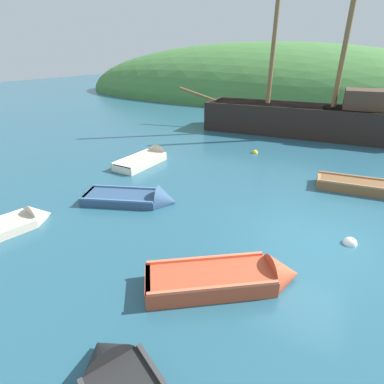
{
  "coord_description": "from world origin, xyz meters",
  "views": [
    {
      "loc": [
        0.07,
        -7.99,
        4.92
      ],
      "look_at": [
        -4.3,
        0.84,
        0.37
      ],
      "focal_mm": 28.08,
      "sensor_mm": 36.0,
      "label": 1
    }
  ],
  "objects_px": {
    "rowboat_near_dock": "(8,228)",
    "rowboat_center": "(371,189)",
    "sailing_ship": "(302,123)",
    "rowboat_outer_right": "(148,160)",
    "buoy_yellow": "(255,153)",
    "buoy_white": "(350,244)",
    "rowboat_portside": "(139,200)",
    "rowboat_far": "(232,280)"
  },
  "relations": [
    {
      "from": "rowboat_outer_right",
      "to": "buoy_white",
      "type": "distance_m",
      "value": 9.8
    },
    {
      "from": "rowboat_center",
      "to": "rowboat_outer_right",
      "type": "bearing_deg",
      "value": -179.58
    },
    {
      "from": "rowboat_far",
      "to": "rowboat_center",
      "type": "height_order",
      "value": "rowboat_far"
    },
    {
      "from": "rowboat_far",
      "to": "rowboat_outer_right",
      "type": "bearing_deg",
      "value": 101.96
    },
    {
      "from": "rowboat_portside",
      "to": "buoy_yellow",
      "type": "relative_size",
      "value": 10.26
    },
    {
      "from": "rowboat_portside",
      "to": "rowboat_far",
      "type": "bearing_deg",
      "value": -49.77
    },
    {
      "from": "rowboat_near_dock",
      "to": "buoy_yellow",
      "type": "distance_m",
      "value": 12.02
    },
    {
      "from": "rowboat_near_dock",
      "to": "rowboat_center",
      "type": "distance_m",
      "value": 12.93
    },
    {
      "from": "sailing_ship",
      "to": "rowboat_portside",
      "type": "xyz_separation_m",
      "value": [
        -3.76,
        -13.24,
        -0.66
      ]
    },
    {
      "from": "buoy_white",
      "to": "rowboat_outer_right",
      "type": "bearing_deg",
      "value": 159.45
    },
    {
      "from": "rowboat_near_dock",
      "to": "rowboat_portside",
      "type": "distance_m",
      "value": 4.18
    },
    {
      "from": "rowboat_center",
      "to": "buoy_yellow",
      "type": "height_order",
      "value": "rowboat_center"
    },
    {
      "from": "rowboat_outer_right",
      "to": "buoy_yellow",
      "type": "bearing_deg",
      "value": -44.81
    },
    {
      "from": "rowboat_outer_right",
      "to": "buoy_white",
      "type": "xyz_separation_m",
      "value": [
        9.18,
        -3.44,
        -0.11
      ]
    },
    {
      "from": "rowboat_portside",
      "to": "buoy_white",
      "type": "relative_size",
      "value": 9.21
    },
    {
      "from": "sailing_ship",
      "to": "rowboat_outer_right",
      "type": "xyz_separation_m",
      "value": [
        -6.0,
        -9.32,
        -0.63
      ]
    },
    {
      "from": "rowboat_near_dock",
      "to": "rowboat_far",
      "type": "xyz_separation_m",
      "value": [
        6.92,
        0.78,
        0.06
      ]
    },
    {
      "from": "rowboat_outer_right",
      "to": "rowboat_far",
      "type": "bearing_deg",
      "value": -129.73
    },
    {
      "from": "sailing_ship",
      "to": "rowboat_outer_right",
      "type": "bearing_deg",
      "value": 55.25
    },
    {
      "from": "buoy_yellow",
      "to": "rowboat_center",
      "type": "bearing_deg",
      "value": -28.66
    },
    {
      "from": "buoy_yellow",
      "to": "buoy_white",
      "type": "bearing_deg",
      "value": -56.62
    },
    {
      "from": "rowboat_center",
      "to": "buoy_white",
      "type": "relative_size",
      "value": 9.4
    },
    {
      "from": "rowboat_far",
      "to": "rowboat_portside",
      "type": "xyz_separation_m",
      "value": [
        -4.48,
        2.61,
        -0.07
      ]
    },
    {
      "from": "rowboat_far",
      "to": "rowboat_portside",
      "type": "bearing_deg",
      "value": 115.9
    },
    {
      "from": "rowboat_portside",
      "to": "sailing_ship",
      "type": "bearing_deg",
      "value": 54.56
    },
    {
      "from": "sailing_ship",
      "to": "rowboat_far",
      "type": "bearing_deg",
      "value": 90.6
    },
    {
      "from": "rowboat_near_dock",
      "to": "buoy_yellow",
      "type": "height_order",
      "value": "rowboat_near_dock"
    },
    {
      "from": "sailing_ship",
      "to": "rowboat_far",
      "type": "distance_m",
      "value": 15.87
    },
    {
      "from": "rowboat_portside",
      "to": "buoy_yellow",
      "type": "bearing_deg",
      "value": 54.72
    },
    {
      "from": "rowboat_center",
      "to": "sailing_ship",
      "type": "bearing_deg",
      "value": 110.12
    },
    {
      "from": "buoy_white",
      "to": "buoy_yellow",
      "type": "xyz_separation_m",
      "value": [
        -4.77,
        7.24,
        0.0
      ]
    },
    {
      "from": "rowboat_center",
      "to": "buoy_yellow",
      "type": "bearing_deg",
      "value": 147.01
    },
    {
      "from": "rowboat_outer_right",
      "to": "buoy_yellow",
      "type": "distance_m",
      "value": 5.82
    },
    {
      "from": "rowboat_near_dock",
      "to": "rowboat_outer_right",
      "type": "distance_m",
      "value": 7.3
    },
    {
      "from": "sailing_ship",
      "to": "rowboat_outer_right",
      "type": "distance_m",
      "value": 11.1
    },
    {
      "from": "rowboat_outer_right",
      "to": "rowboat_portside",
      "type": "relative_size",
      "value": 0.97
    },
    {
      "from": "sailing_ship",
      "to": "rowboat_center",
      "type": "bearing_deg",
      "value": 112.44
    },
    {
      "from": "rowboat_center",
      "to": "buoy_yellow",
      "type": "distance_m",
      "value": 6.22
    },
    {
      "from": "rowboat_near_dock",
      "to": "buoy_yellow",
      "type": "xyz_separation_m",
      "value": [
        4.61,
        11.1,
        -0.08
      ]
    },
    {
      "from": "rowboat_near_dock",
      "to": "buoy_white",
      "type": "height_order",
      "value": "rowboat_near_dock"
    },
    {
      "from": "sailing_ship",
      "to": "rowboat_near_dock",
      "type": "distance_m",
      "value": 17.75
    },
    {
      "from": "rowboat_far",
      "to": "rowboat_center",
      "type": "relative_size",
      "value": 0.99
    }
  ]
}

